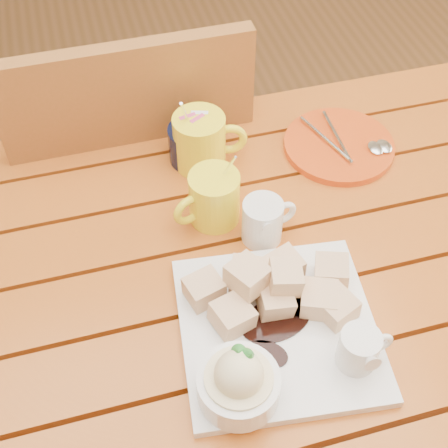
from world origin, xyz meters
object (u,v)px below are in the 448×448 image
object	(u,v)px
table	(238,308)
dessert_plate	(272,332)
coffee_mug_right	(201,141)
chair_far	(136,180)
coffee_mug_left	(213,198)
orange_saucer	(340,145)

from	to	relation	value
table	dessert_plate	distance (m)	0.19
coffee_mug_right	chair_far	size ratio (longest dim) A/B	0.16
coffee_mug_left	orange_saucer	bearing A→B (deg)	1.76
chair_far	orange_saucer	bearing A→B (deg)	145.30
dessert_plate	orange_saucer	distance (m)	0.43
table	coffee_mug_right	world-z (taller)	coffee_mug_right
coffee_mug_left	orange_saucer	world-z (taller)	coffee_mug_left
table	coffee_mug_left	distance (m)	0.19
table	dessert_plate	bearing A→B (deg)	-87.59
coffee_mug_left	chair_far	bearing A→B (deg)	85.85
dessert_plate	coffee_mug_left	world-z (taller)	coffee_mug_left
dessert_plate	coffee_mug_right	bearing A→B (deg)	90.51
table	chair_far	xyz separation A→B (m)	(-0.10, 0.46, -0.11)
table	coffee_mug_right	xyz separation A→B (m)	(0.00, 0.24, 0.16)
table	chair_far	bearing A→B (deg)	102.66
coffee_mug_right	dessert_plate	bearing A→B (deg)	-80.12
table	coffee_mug_left	bearing A→B (deg)	95.77
orange_saucer	table	bearing A→B (deg)	-139.70
table	orange_saucer	bearing A→B (deg)	40.30
coffee_mug_left	chair_far	world-z (taller)	chair_far
table	orange_saucer	size ratio (longest dim) A/B	6.07
table	coffee_mug_left	world-z (taller)	coffee_mug_left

